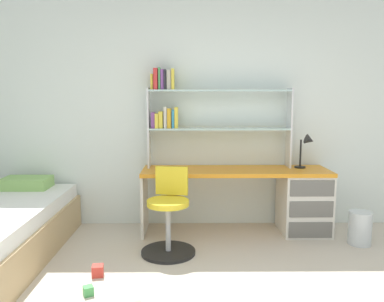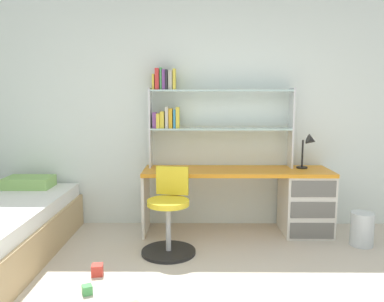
% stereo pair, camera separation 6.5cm
% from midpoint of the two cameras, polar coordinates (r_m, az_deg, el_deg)
% --- Properties ---
extents(room_shell, '(6.16, 6.15, 2.61)m').
position_cam_midpoint_polar(room_shell, '(3.31, -18.41, 4.48)').
color(room_shell, silver).
rests_on(room_shell, ground_plane).
extents(desk, '(2.03, 0.55, 0.71)m').
position_cam_midpoint_polar(desk, '(4.36, 14.21, -6.66)').
color(desk, orange).
rests_on(desk, ground_plane).
extents(bookshelf_hutch, '(1.59, 0.22, 1.10)m').
position_cam_midpoint_polar(bookshelf_hutch, '(4.26, 1.45, 6.13)').
color(bookshelf_hutch, silver).
rests_on(bookshelf_hutch, desk).
extents(desk_lamp, '(0.20, 0.17, 0.38)m').
position_cam_midpoint_polar(desk_lamp, '(4.37, 17.48, 0.73)').
color(desk_lamp, black).
rests_on(desk_lamp, desk).
extents(swivel_chair, '(0.52, 0.52, 0.82)m').
position_cam_midpoint_polar(swivel_chair, '(3.72, -2.93, -10.14)').
color(swivel_chair, black).
rests_on(swivel_chair, ground_plane).
extents(waste_bin, '(0.23, 0.23, 0.34)m').
position_cam_midpoint_polar(waste_bin, '(4.30, 24.40, -10.55)').
color(waste_bin, silver).
rests_on(waste_bin, ground_plane).
extents(toy_block_green_0, '(0.10, 0.10, 0.07)m').
position_cam_midpoint_polar(toy_block_green_0, '(3.18, -14.76, -19.36)').
color(toy_block_green_0, '#479E51').
rests_on(toy_block_green_0, ground_plane).
extents(toy_block_red_4, '(0.11, 0.11, 0.09)m').
position_cam_midpoint_polar(toy_block_red_4, '(3.45, -13.39, -16.86)').
color(toy_block_red_4, red).
rests_on(toy_block_red_4, ground_plane).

